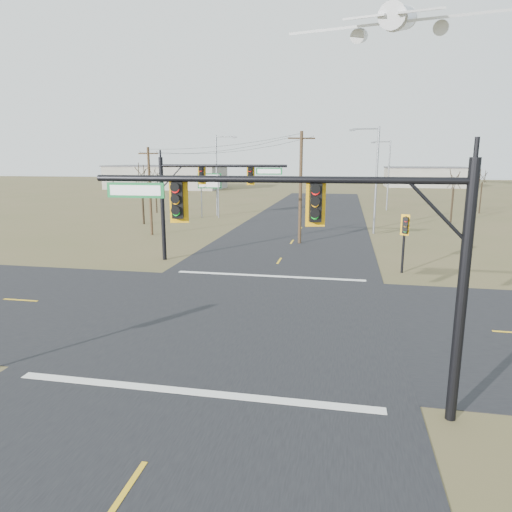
{
  "coord_description": "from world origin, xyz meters",
  "views": [
    {
      "loc": [
        4.56,
        -20.14,
        7.27
      ],
      "look_at": [
        0.42,
        1.0,
        2.69
      ],
      "focal_mm": 32.0,
      "sensor_mm": 36.0,
      "label": 1
    }
  ],
  "objects_px": {
    "mast_arm_far": "(200,187)",
    "bare_tree_b": "(155,175)",
    "utility_pole_near": "(301,186)",
    "streetlight_a": "(374,175)",
    "streetlight_c": "(218,171)",
    "bare_tree_c": "(454,179)",
    "mast_arm_near": "(327,231)",
    "highway_sign": "(210,186)",
    "pedestal_signal_ne": "(405,230)",
    "bare_tree_a": "(141,173)",
    "streetlight_b": "(387,171)",
    "bare_tree_d": "(483,176)",
    "utility_pole_far": "(150,190)"
  },
  "relations": [
    {
      "from": "pedestal_signal_ne",
      "to": "streetlight_a",
      "type": "bearing_deg",
      "value": 115.13
    },
    {
      "from": "streetlight_b",
      "to": "utility_pole_far",
      "type": "bearing_deg",
      "value": -138.38
    },
    {
      "from": "utility_pole_near",
      "to": "streetlight_a",
      "type": "height_order",
      "value": "streetlight_a"
    },
    {
      "from": "mast_arm_far",
      "to": "bare_tree_a",
      "type": "bearing_deg",
      "value": 105.32
    },
    {
      "from": "bare_tree_c",
      "to": "mast_arm_near",
      "type": "bearing_deg",
      "value": -106.25
    },
    {
      "from": "bare_tree_a",
      "to": "pedestal_signal_ne",
      "type": "bearing_deg",
      "value": -34.8
    },
    {
      "from": "mast_arm_near",
      "to": "streetlight_b",
      "type": "relative_size",
      "value": 1.07
    },
    {
      "from": "bare_tree_b",
      "to": "streetlight_c",
      "type": "bearing_deg",
      "value": -10.68
    },
    {
      "from": "streetlight_c",
      "to": "streetlight_a",
      "type": "bearing_deg",
      "value": -36.65
    },
    {
      "from": "streetlight_b",
      "to": "bare_tree_d",
      "type": "xyz_separation_m",
      "value": [
        12.38,
        -1.57,
        -0.49
      ]
    },
    {
      "from": "highway_sign",
      "to": "bare_tree_d",
      "type": "xyz_separation_m",
      "value": [
        34.88,
        11.65,
        1.11
      ]
    },
    {
      "from": "utility_pole_far",
      "to": "bare_tree_c",
      "type": "bearing_deg",
      "value": 24.01
    },
    {
      "from": "utility_pole_near",
      "to": "bare_tree_d",
      "type": "distance_m",
      "value": 35.2
    },
    {
      "from": "utility_pole_far",
      "to": "streetlight_b",
      "type": "height_order",
      "value": "streetlight_b"
    },
    {
      "from": "utility_pole_far",
      "to": "highway_sign",
      "type": "relative_size",
      "value": 1.51
    },
    {
      "from": "utility_pole_near",
      "to": "streetlight_a",
      "type": "xyz_separation_m",
      "value": [
        6.5,
        6.86,
        0.82
      ]
    },
    {
      "from": "highway_sign",
      "to": "streetlight_a",
      "type": "height_order",
      "value": "streetlight_a"
    },
    {
      "from": "streetlight_c",
      "to": "pedestal_signal_ne",
      "type": "bearing_deg",
      "value": -60.16
    },
    {
      "from": "utility_pole_far",
      "to": "bare_tree_b",
      "type": "relative_size",
      "value": 1.31
    },
    {
      "from": "bare_tree_b",
      "to": "utility_pole_far",
      "type": "bearing_deg",
      "value": -68.27
    },
    {
      "from": "mast_arm_far",
      "to": "streetlight_a",
      "type": "distance_m",
      "value": 20.0
    },
    {
      "from": "streetlight_c",
      "to": "bare_tree_d",
      "type": "relative_size",
      "value": 1.63
    },
    {
      "from": "utility_pole_far",
      "to": "streetlight_a",
      "type": "xyz_separation_m",
      "value": [
        21.18,
        5.04,
        1.4
      ]
    },
    {
      "from": "bare_tree_a",
      "to": "bare_tree_c",
      "type": "xyz_separation_m",
      "value": [
        34.48,
        6.52,
        -0.64
      ]
    },
    {
      "from": "bare_tree_a",
      "to": "bare_tree_b",
      "type": "xyz_separation_m",
      "value": [
        -3.04,
        10.85,
        -0.62
      ]
    },
    {
      "from": "mast_arm_far",
      "to": "bare_tree_b",
      "type": "relative_size",
      "value": 1.43
    },
    {
      "from": "mast_arm_far",
      "to": "bare_tree_a",
      "type": "height_order",
      "value": "mast_arm_far"
    },
    {
      "from": "utility_pole_near",
      "to": "streetlight_b",
      "type": "height_order",
      "value": "streetlight_b"
    },
    {
      "from": "mast_arm_far",
      "to": "bare_tree_c",
      "type": "distance_m",
      "value": 32.47
    },
    {
      "from": "mast_arm_near",
      "to": "pedestal_signal_ne",
      "type": "height_order",
      "value": "mast_arm_near"
    },
    {
      "from": "utility_pole_far",
      "to": "bare_tree_a",
      "type": "bearing_deg",
      "value": 120.15
    },
    {
      "from": "utility_pole_near",
      "to": "bare_tree_b",
      "type": "xyz_separation_m",
      "value": [
        -21.8,
        19.69,
        0.13
      ]
    },
    {
      "from": "bare_tree_b",
      "to": "bare_tree_c",
      "type": "height_order",
      "value": "bare_tree_c"
    },
    {
      "from": "streetlight_c",
      "to": "mast_arm_near",
      "type": "bearing_deg",
      "value": -76.94
    },
    {
      "from": "bare_tree_b",
      "to": "mast_arm_near",
      "type": "bearing_deg",
      "value": -61.64
    },
    {
      "from": "pedestal_signal_ne",
      "to": "bare_tree_d",
      "type": "distance_m",
      "value": 39.77
    },
    {
      "from": "streetlight_c",
      "to": "bare_tree_c",
      "type": "height_order",
      "value": "streetlight_c"
    },
    {
      "from": "utility_pole_far",
      "to": "bare_tree_a",
      "type": "relative_size",
      "value": 1.16
    },
    {
      "from": "highway_sign",
      "to": "bare_tree_a",
      "type": "bearing_deg",
      "value": -143.75
    },
    {
      "from": "pedestal_signal_ne",
      "to": "mast_arm_near",
      "type": "bearing_deg",
      "value": -82.62
    },
    {
      "from": "mast_arm_near",
      "to": "pedestal_signal_ne",
      "type": "xyz_separation_m",
      "value": [
        4.26,
        17.46,
        -2.46
      ]
    },
    {
      "from": "bare_tree_a",
      "to": "bare_tree_d",
      "type": "height_order",
      "value": "bare_tree_a"
    },
    {
      "from": "streetlight_b",
      "to": "bare_tree_a",
      "type": "xyz_separation_m",
      "value": [
        -28.31,
        -20.26,
        0.18
      ]
    },
    {
      "from": "pedestal_signal_ne",
      "to": "utility_pole_near",
      "type": "relative_size",
      "value": 0.4
    },
    {
      "from": "streetlight_b",
      "to": "bare_tree_b",
      "type": "relative_size",
      "value": 1.55
    },
    {
      "from": "bare_tree_d",
      "to": "mast_arm_far",
      "type": "bearing_deg",
      "value": -127.98
    },
    {
      "from": "mast_arm_near",
      "to": "streetlight_a",
      "type": "height_order",
      "value": "streetlight_a"
    },
    {
      "from": "highway_sign",
      "to": "bare_tree_c",
      "type": "bearing_deg",
      "value": -15.23
    },
    {
      "from": "mast_arm_far",
      "to": "streetlight_b",
      "type": "height_order",
      "value": "streetlight_b"
    },
    {
      "from": "bare_tree_c",
      "to": "bare_tree_d",
      "type": "bearing_deg",
      "value": 62.97
    }
  ]
}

